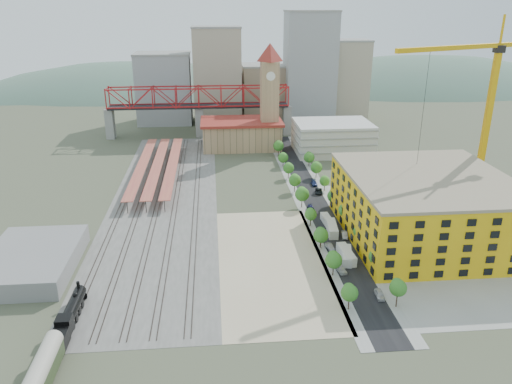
{
  "coord_description": "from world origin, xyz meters",
  "views": [
    {
      "loc": [
        -18.59,
        -147.99,
        64.18
      ],
      "look_at": [
        -5.86,
        -5.33,
        10.0
      ],
      "focal_mm": 35.0,
      "sensor_mm": 36.0,
      "label": 1
    }
  ],
  "objects": [
    {
      "name": "car_7",
      "position": [
        19.0,
        26.36,
        0.73
      ],
      "size": [
        2.26,
        5.1,
        1.46
      ],
      "primitive_type": "imported",
      "rotation": [
        0.0,
        0.0,
        -0.05
      ],
      "color": "navy",
      "rests_on": "ground"
    },
    {
      "name": "clock_tower",
      "position": [
        8.0,
        79.99,
        28.7
      ],
      "size": [
        12.0,
        12.0,
        52.0
      ],
      "color": "tan",
      "rests_on": "ground"
    },
    {
      "name": "parking_garage",
      "position": [
        36.0,
        70.0,
        7.0
      ],
      "size": [
        34.0,
        26.0,
        14.0
      ],
      "primitive_type": "cube",
      "color": "silver",
      "rests_on": "ground"
    },
    {
      "name": "sidewalk_west",
      "position": [
        10.5,
        15.0,
        0.02
      ],
      "size": [
        3.0,
        170.0,
        0.04
      ],
      "primitive_type": "cube",
      "color": "gray",
      "rests_on": "ground"
    },
    {
      "name": "car_5",
      "position": [
        19.0,
        -18.74,
        0.78
      ],
      "size": [
        2.39,
        4.96,
        1.57
      ],
      "primitive_type": "imported",
      "rotation": [
        0.0,
        0.0,
        -0.16
      ],
      "color": "gray",
      "rests_on": "ground"
    },
    {
      "name": "car_4",
      "position": [
        19.0,
        -50.88,
        0.78
      ],
      "size": [
        2.23,
        4.73,
        1.56
      ],
      "primitive_type": "imported",
      "rotation": [
        0.0,
        0.0,
        -0.09
      ],
      "color": "silver",
      "rests_on": "ground"
    },
    {
      "name": "site_trailer_b",
      "position": [
        16.0,
        -32.42,
        1.27
      ],
      "size": [
        4.49,
        9.63,
        2.55
      ],
      "primitive_type": "cube",
      "rotation": [
        0.0,
        0.0,
        -0.23
      ],
      "color": "silver",
      "rests_on": "ground"
    },
    {
      "name": "rail_tracks",
      "position": [
        -37.8,
        17.5,
        0.15
      ],
      "size": [
        26.56,
        160.0,
        0.18
      ],
      "color": "#382B23",
      "rests_on": "ground"
    },
    {
      "name": "site_trailer_d",
      "position": [
        16.0,
        -9.14,
        1.18
      ],
      "size": [
        2.7,
        8.71,
        2.36
      ],
      "primitive_type": "cube",
      "rotation": [
        0.0,
        0.0,
        0.05
      ],
      "color": "silver",
      "rests_on": "ground"
    },
    {
      "name": "dirt_lot",
      "position": [
        -4.0,
        -31.5,
        0.03
      ],
      "size": [
        28.0,
        67.0,
        0.06
      ],
      "primitive_type": "cube",
      "color": "tan",
      "rests_on": "ground"
    },
    {
      "name": "coach",
      "position": [
        -50.0,
        -75.18,
        3.25
      ],
      "size": [
        3.35,
        19.46,
        6.11
      ],
      "color": "#2B371E",
      "rests_on": "ground"
    },
    {
      "name": "street_asphalt",
      "position": [
        16.0,
        15.0,
        0.03
      ],
      "size": [
        12.0,
        170.0,
        0.06
      ],
      "primitive_type": "cube",
      "color": "black",
      "rests_on": "ground"
    },
    {
      "name": "skyline",
      "position": [
        7.47,
        142.31,
        22.81
      ],
      "size": [
        133.0,
        46.0,
        60.0
      ],
      "color": "#9EA0A3",
      "rests_on": "ground"
    },
    {
      "name": "truss_bridge",
      "position": [
        -25.0,
        105.0,
        18.86
      ],
      "size": [
        94.0,
        9.6,
        25.6
      ],
      "color": "gray",
      "rests_on": "ground"
    },
    {
      "name": "site_trailer_c",
      "position": [
        16.0,
        -15.38,
        1.39
      ],
      "size": [
        3.81,
        10.41,
        2.78
      ],
      "primitive_type": "cube",
      "rotation": [
        0.0,
        0.0,
        -0.11
      ],
      "color": "silver",
      "rests_on": "ground"
    },
    {
      "name": "car_3",
      "position": [
        13.0,
        2.11,
        0.7
      ],
      "size": [
        2.29,
        4.93,
        1.4
      ],
      "primitive_type": "imported",
      "rotation": [
        0.0,
        0.0,
        -0.07
      ],
      "color": "navy",
      "rests_on": "ground"
    },
    {
      "name": "construction_building",
      "position": [
        42.0,
        -20.0,
        9.41
      ],
      "size": [
        44.6,
        50.6,
        18.8
      ],
      "color": "yellow",
      "rests_on": "ground"
    },
    {
      "name": "site_trailer_a",
      "position": [
        16.0,
        -31.91,
        1.35
      ],
      "size": [
        3.23,
        10.04,
        2.71
      ],
      "primitive_type": "cube",
      "rotation": [
        0.0,
        0.0,
        0.06
      ],
      "color": "silver",
      "rests_on": "ground"
    },
    {
      "name": "car_1",
      "position": [
        13.0,
        -25.72,
        0.69
      ],
      "size": [
        2.09,
        4.37,
        1.38
      ],
      "primitive_type": "imported",
      "rotation": [
        0.0,
        0.0,
        0.15
      ],
      "color": "gray",
      "rests_on": "ground"
    },
    {
      "name": "car_0",
      "position": [
        13.0,
        -38.57,
        0.8
      ],
      "size": [
        2.6,
        4.91,
        1.59
      ],
      "primitive_type": "imported",
      "rotation": [
        0.0,
        0.0,
        0.16
      ],
      "color": "silver",
      "rests_on": "ground"
    },
    {
      "name": "street_trees",
      "position": [
        16.0,
        5.0,
        0.0
      ],
      "size": [
        15.4,
        124.4,
        8.0
      ],
      "color": "#257122",
      "rests_on": "ground"
    },
    {
      "name": "car_2",
      "position": [
        13.0,
        0.68,
        0.67
      ],
      "size": [
        2.66,
        5.02,
        1.35
      ],
      "primitive_type": "imported",
      "rotation": [
        0.0,
        0.0,
        0.09
      ],
      "color": "black",
      "rests_on": "ground"
    },
    {
      "name": "distant_hills",
      "position": [
        45.28,
        260.0,
        -79.54
      ],
      "size": [
        647.0,
        264.0,
        227.0
      ],
      "color": "#4C6B59",
      "rests_on": "ground"
    },
    {
      "name": "ground",
      "position": [
        0.0,
        0.0,
        0.0
      ],
      "size": [
        400.0,
        400.0,
        0.0
      ],
      "primitive_type": "plane",
      "color": "#474C38",
      "rests_on": "ground"
    },
    {
      "name": "platform_canopies",
      "position": [
        -41.0,
        45.0,
        3.99
      ],
      "size": [
        16.0,
        80.0,
        4.12
      ],
      "color": "#C16A4A",
      "rests_on": "ground"
    },
    {
      "name": "locomotive",
      "position": [
        -50.0,
        -55.7,
        2.18
      ],
      "size": [
        3.03,
        23.35,
        5.84
      ],
      "color": "black",
      "rests_on": "ground"
    },
    {
      "name": "warehouse",
      "position": [
        -66.0,
        -30.0,
        2.5
      ],
      "size": [
        22.0,
        32.0,
        5.0
      ],
      "primitive_type": "cube",
      "color": "gray",
      "rests_on": "ground"
    },
    {
      "name": "car_6",
      "position": [
        19.0,
        17.68,
        0.73
      ],
      "size": [
        3.17,
        5.55,
        1.46
      ],
      "primitive_type": "imported",
      "rotation": [
        0.0,
        0.0,
        -0.15
      ],
      "color": "black",
      "rests_on": "ground"
    },
    {
      "name": "station_hall",
      "position": [
        -5.0,
        82.0,
        6.67
      ],
      "size": [
        38.0,
        24.0,
        13.1
      ],
      "color": "tan",
      "rests_on": "ground"
    },
    {
      "name": "sidewalk_east",
      "position": [
        21.5,
        15.0,
        0.02
      ],
      "size": [
        3.0,
        170.0,
        0.04
      ],
      "primitive_type": "cube",
      "color": "gray",
      "rests_on": "ground"
    },
    {
      "name": "ballast_strip",
      "position": [
        -36.0,
        17.5,
        0.03
      ],
      "size": [
        36.0,
        165.0,
        0.06
      ],
      "primitive_type": "cube",
      "color": "#605E59",
      "rests_on": "ground"
    },
    {
      "name": "construction_pad",
      "position": [
        45.0,
        -20.0,
        0.03
      ],
      "size": [
        50.0,
        90.0,
        0.06
      ],
      "primitive_type": "cube",
      "color": "gray",
      "rests_on": "ground"
    },
    {
      "name": "tower_crane",
      "position": [
        66.29,
        1.63,
        37.79
      ],
      "size": [
        53.27,
        25.08,
        61.23
      ],
      "color": "#E9A90F",
      "rests_on": "ground"
    }
  ]
}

